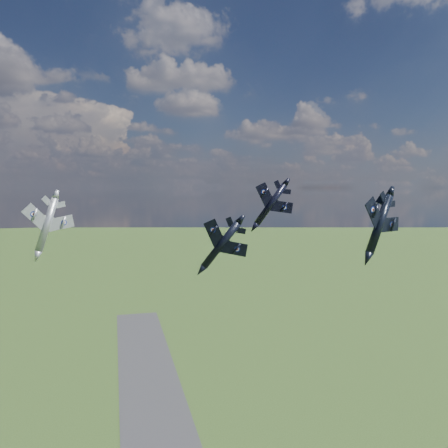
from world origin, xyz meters
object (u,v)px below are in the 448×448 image
object	(u,v)px
jet_right_navy	(380,224)
jet_left_silver	(47,225)
jet_high_navy	(271,204)
jet_lead_navy	(221,245)

from	to	relation	value
jet_right_navy	jet_left_silver	xyz separation A→B (m)	(-53.34, 27.90, -1.29)
jet_high_navy	jet_left_silver	size ratio (longest dim) A/B	0.95
jet_right_navy	jet_left_silver	world-z (taller)	jet_right_navy
jet_lead_navy	jet_right_navy	size ratio (longest dim) A/B	1.07
jet_lead_navy	jet_left_silver	size ratio (longest dim) A/B	1.03
jet_high_navy	jet_left_silver	world-z (taller)	jet_high_navy
jet_right_navy	jet_high_navy	xyz separation A→B (m)	(-9.16, 24.88, 2.31)
jet_left_silver	jet_right_navy	bearing A→B (deg)	-46.81
jet_lead_navy	jet_high_navy	distance (m)	14.78
jet_right_navy	jet_high_navy	size ratio (longest dim) A/B	1.01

